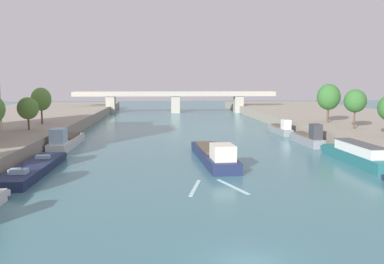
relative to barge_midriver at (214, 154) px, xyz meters
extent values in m
cube|color=#1E284C|center=(-0.03, 0.53, -0.33)|extent=(4.20, 17.44, 1.21)
cube|color=#1E284C|center=(-0.53, 9.51, -0.21)|extent=(3.15, 1.42, 0.97)
cube|color=#1E284C|center=(-0.03, 0.53, 0.31)|extent=(4.26, 17.45, 0.06)
cube|color=beige|center=(0.30, -5.34, 1.20)|extent=(2.62, 3.59, 1.73)
cube|color=black|center=(0.20, -3.60, 1.46)|extent=(1.95, 0.14, 0.48)
cube|color=brown|center=(-0.13, 2.26, 0.52)|extent=(3.03, 9.12, 0.36)
cylinder|color=#232328|center=(0.74, -4.62, 0.89)|extent=(0.07, 0.07, 1.10)
cube|color=silver|center=(0.17, -12.31, -0.92)|extent=(2.31, 5.79, 0.03)
cube|color=silver|center=(-3.42, -12.51, -0.92)|extent=(1.68, 5.93, 0.03)
cube|color=#1E284C|center=(-20.58, -5.05, -0.47)|extent=(3.33, 16.02, 0.94)
cube|color=#1E284C|center=(-20.49, 3.29, -0.37)|extent=(3.01, 1.24, 0.83)
cube|color=#1E284C|center=(-20.58, -5.05, 0.03)|extent=(3.39, 16.02, 0.06)
cube|color=#9EBCD6|center=(-20.54, -1.54, 0.26)|extent=(1.59, 0.92, 0.40)
cube|color=#9EBCD6|center=(-20.63, -9.53, 0.30)|extent=(1.75, 1.12, 0.48)
cylinder|color=#232328|center=(-20.16, -9.85, 0.61)|extent=(0.07, 0.07, 1.10)
cube|color=silver|center=(-21.13, 13.38, -0.30)|extent=(2.67, 14.34, 1.28)
cube|color=silver|center=(-21.09, 20.89, -0.17)|extent=(2.47, 1.28, 1.01)
cube|color=silver|center=(-21.13, 13.38, 0.37)|extent=(2.72, 14.34, 0.06)
cube|color=#9EBCD6|center=(-21.15, 8.51, 1.45)|extent=(1.96, 2.88, 2.09)
cube|color=black|center=(-21.14, 9.95, 1.76)|extent=(1.56, 0.04, 0.58)
cube|color=brown|center=(-21.12, 14.81, 0.58)|extent=(2.06, 7.46, 0.36)
cylinder|color=#232328|center=(-20.76, 9.08, 0.95)|extent=(0.07, 0.07, 1.10)
cube|color=#23666B|center=(17.45, -2.14, -0.29)|extent=(2.68, 14.41, 1.28)
cube|color=#23666B|center=(17.35, 5.40, -0.16)|extent=(2.38, 1.30, 1.01)
cube|color=#23666B|center=(17.45, -2.14, 0.38)|extent=(2.73, 14.41, 0.06)
cube|color=white|center=(17.46, -2.86, 1.00)|extent=(2.16, 9.23, 1.18)
cube|color=#4C4C51|center=(17.46, -2.86, 1.63)|extent=(2.31, 9.50, 0.08)
cylinder|color=#232328|center=(17.88, -6.45, 0.96)|extent=(0.07, 0.07, 1.10)
cube|color=gray|center=(16.91, 13.39, -0.30)|extent=(1.96, 10.47, 1.28)
cube|color=gray|center=(16.87, 18.97, -0.17)|extent=(1.81, 1.27, 1.01)
cube|color=gray|center=(16.91, 13.39, 0.37)|extent=(1.99, 10.48, 0.06)
cube|color=#38383D|center=(16.93, 9.83, 1.55)|extent=(1.43, 2.10, 2.29)
cube|color=black|center=(16.92, 10.89, 1.89)|extent=(1.14, 0.04, 0.64)
cube|color=brown|center=(16.90, 14.43, 0.58)|extent=(1.51, 5.45, 0.36)
cylinder|color=#232328|center=(17.21, 10.25, 0.95)|extent=(0.07, 0.07, 1.10)
cube|color=gray|center=(16.61, 27.10, -0.33)|extent=(2.00, 10.05, 1.21)
cube|color=gray|center=(16.52, 32.46, -0.21)|extent=(1.77, 1.28, 0.97)
cube|color=gray|center=(16.61, 27.10, 0.30)|extent=(2.04, 10.05, 0.06)
cube|color=white|center=(16.66, 23.69, 1.20)|extent=(1.41, 2.03, 1.74)
cube|color=black|center=(16.64, 24.70, 1.47)|extent=(1.11, 0.05, 0.49)
cube|color=brown|center=(16.59, 28.10, 0.51)|extent=(1.52, 5.23, 0.36)
cylinder|color=#232328|center=(16.93, 24.09, 0.88)|extent=(0.07, 0.07, 1.10)
cylinder|color=brown|center=(-27.96, 17.21, 2.60)|extent=(0.28, 0.28, 2.52)
ellipsoid|color=#568438|center=(-27.96, 17.21, 4.84)|extent=(3.33, 3.33, 3.57)
cylinder|color=brown|center=(-28.64, 27.04, 3.04)|extent=(0.31, 0.31, 3.41)
ellipsoid|color=#568438|center=(-28.64, 27.04, 5.92)|extent=(3.65, 3.65, 4.26)
cylinder|color=brown|center=(25.21, 14.44, 3.14)|extent=(0.27, 0.27, 3.60)
ellipsoid|color=#336B2D|center=(25.21, 14.44, 5.98)|extent=(3.59, 3.59, 3.78)
cylinder|color=brown|center=(25.37, 25.43, 3.11)|extent=(0.40, 0.40, 3.55)
ellipsoid|color=#336B2D|center=(25.37, 25.43, 6.24)|extent=(4.37, 4.37, 4.92)
cube|color=#ADA899|center=(-1.81, 83.34, 4.83)|extent=(65.99, 4.40, 0.60)
cube|color=#ADA899|center=(-1.81, 81.34, 5.58)|extent=(65.99, 0.30, 0.90)
cube|color=#ADA899|center=(-1.81, 85.34, 5.58)|extent=(65.99, 0.30, 0.90)
cube|color=#ADA899|center=(-22.80, 83.34, 1.80)|extent=(2.80, 3.60, 5.46)
cube|color=#ADA899|center=(-1.81, 83.34, 1.80)|extent=(2.80, 3.60, 5.46)
cube|color=#ADA899|center=(19.18, 83.34, 1.80)|extent=(2.80, 3.60, 5.46)
camera|label=1|loc=(-6.60, -49.78, 8.97)|focal=37.91mm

